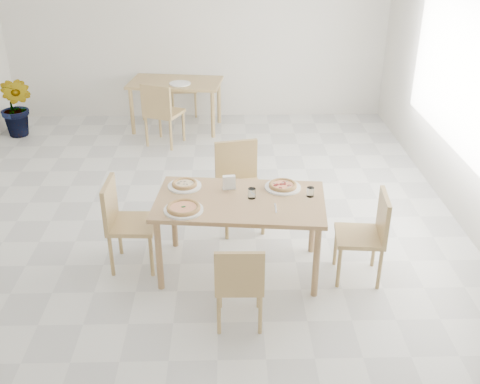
{
  "coord_description": "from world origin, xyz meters",
  "views": [
    {
      "loc": [
        0.47,
        -5.44,
        3.1
      ],
      "look_at": [
        0.58,
        -0.96,
        0.83
      ],
      "focal_mm": 42.0,
      "sensor_mm": 36.0,
      "label": 1
    }
  ],
  "objects_px": {
    "tumbler_a": "(310,192)",
    "chair_back_s": "(161,110)",
    "plate_mushroom": "(185,186)",
    "main_table": "(240,207)",
    "chair_back_n": "(184,83)",
    "pizza_pepperoni": "(283,185)",
    "plate_empty": "(180,84)",
    "pizza_mushroom": "(185,184)",
    "napkin_holder": "(229,183)",
    "tumbler_b": "(252,193)",
    "chair_west": "(123,218)",
    "pizza_margherita": "(183,207)",
    "plate_pepperoni": "(283,187)",
    "plate_margherita": "(184,210)",
    "second_table": "(176,87)",
    "potted_plant": "(17,107)",
    "chair_north": "(239,179)",
    "chair_east": "(369,231)",
    "chair_south": "(239,281)"
  },
  "relations": [
    {
      "from": "tumbler_a",
      "to": "chair_back_s",
      "type": "distance_m",
      "value": 3.54
    },
    {
      "from": "tumbler_a",
      "to": "plate_mushroom",
      "type": "bearing_deg",
      "value": 169.13
    },
    {
      "from": "main_table",
      "to": "chair_back_n",
      "type": "relative_size",
      "value": 1.85
    },
    {
      "from": "pizza_pepperoni",
      "to": "plate_empty",
      "type": "xyz_separation_m",
      "value": [
        -1.21,
        3.49,
        -0.02
      ]
    },
    {
      "from": "pizza_mushroom",
      "to": "napkin_holder",
      "type": "xyz_separation_m",
      "value": [
        0.42,
        -0.07,
        0.04
      ]
    },
    {
      "from": "tumbler_b",
      "to": "chair_back_s",
      "type": "relative_size",
      "value": 0.1
    },
    {
      "from": "chair_back_s",
      "to": "pizza_mushroom",
      "type": "bearing_deg",
      "value": 123.66
    },
    {
      "from": "chair_west",
      "to": "pizza_margherita",
      "type": "distance_m",
      "value": 0.72
    },
    {
      "from": "chair_back_n",
      "to": "plate_pepperoni",
      "type": "bearing_deg",
      "value": -76.25
    },
    {
      "from": "chair_west",
      "to": "tumbler_a",
      "type": "height_order",
      "value": "chair_west"
    },
    {
      "from": "plate_margherita",
      "to": "pizza_pepperoni",
      "type": "bearing_deg",
      "value": 24.87
    },
    {
      "from": "napkin_holder",
      "to": "second_table",
      "type": "distance_m",
      "value": 3.75
    },
    {
      "from": "pizza_mushroom",
      "to": "pizza_pepperoni",
      "type": "height_order",
      "value": "same"
    },
    {
      "from": "main_table",
      "to": "plate_empty",
      "type": "distance_m",
      "value": 3.8
    },
    {
      "from": "potted_plant",
      "to": "pizza_pepperoni",
      "type": "bearing_deg",
      "value": -42.77
    },
    {
      "from": "main_table",
      "to": "chair_north",
      "type": "height_order",
      "value": "chair_north"
    },
    {
      "from": "chair_west",
      "to": "napkin_holder",
      "type": "height_order",
      "value": "napkin_holder"
    },
    {
      "from": "plate_margherita",
      "to": "tumbler_a",
      "type": "distance_m",
      "value": 1.16
    },
    {
      "from": "main_table",
      "to": "tumbler_b",
      "type": "distance_m",
      "value": 0.17
    },
    {
      "from": "chair_east",
      "to": "plate_mushroom",
      "type": "xyz_separation_m",
      "value": [
        -1.68,
        0.42,
        0.26
      ]
    },
    {
      "from": "chair_north",
      "to": "chair_back_s",
      "type": "relative_size",
      "value": 0.99
    },
    {
      "from": "chair_north",
      "to": "chair_back_n",
      "type": "relative_size",
      "value": 1.07
    },
    {
      "from": "pizza_margherita",
      "to": "main_table",
      "type": "bearing_deg",
      "value": 21.83
    },
    {
      "from": "tumbler_a",
      "to": "second_table",
      "type": "relative_size",
      "value": 0.06
    },
    {
      "from": "chair_north",
      "to": "chair_back_n",
      "type": "bearing_deg",
      "value": 90.11
    },
    {
      "from": "plate_mushroom",
      "to": "chair_back_s",
      "type": "relative_size",
      "value": 0.34
    },
    {
      "from": "chair_west",
      "to": "chair_east",
      "type": "xyz_separation_m",
      "value": [
        2.25,
        -0.26,
        -0.02
      ]
    },
    {
      "from": "pizza_margherita",
      "to": "tumbler_a",
      "type": "bearing_deg",
      "value": 12.2
    },
    {
      "from": "second_table",
      "to": "potted_plant",
      "type": "bearing_deg",
      "value": -165.43
    },
    {
      "from": "chair_south",
      "to": "chair_back_s",
      "type": "height_order",
      "value": "chair_back_s"
    },
    {
      "from": "chair_north",
      "to": "chair_back_n",
      "type": "height_order",
      "value": "chair_north"
    },
    {
      "from": "chair_south",
      "to": "plate_empty",
      "type": "xyz_separation_m",
      "value": [
        -0.78,
        4.53,
        0.3
      ]
    },
    {
      "from": "chair_west",
      "to": "plate_mushroom",
      "type": "height_order",
      "value": "chair_west"
    },
    {
      "from": "chair_south",
      "to": "plate_pepperoni",
      "type": "xyz_separation_m",
      "value": [
        0.43,
        1.04,
        0.3
      ]
    },
    {
      "from": "chair_west",
      "to": "plate_empty",
      "type": "distance_m",
      "value": 3.62
    },
    {
      "from": "main_table",
      "to": "plate_margherita",
      "type": "relative_size",
      "value": 4.65
    },
    {
      "from": "plate_margherita",
      "to": "tumbler_a",
      "type": "bearing_deg",
      "value": 12.2
    },
    {
      "from": "pizza_margherita",
      "to": "potted_plant",
      "type": "distance_m",
      "value": 4.67
    },
    {
      "from": "chair_back_n",
      "to": "plate_margherita",
      "type": "bearing_deg",
      "value": -87.96
    },
    {
      "from": "pizza_pepperoni",
      "to": "second_table",
      "type": "height_order",
      "value": "pizza_pepperoni"
    },
    {
      "from": "pizza_margherita",
      "to": "tumbler_a",
      "type": "relative_size",
      "value": 3.49
    },
    {
      "from": "chair_west",
      "to": "plate_mushroom",
      "type": "distance_m",
      "value": 0.64
    },
    {
      "from": "plate_margherita",
      "to": "plate_empty",
      "type": "distance_m",
      "value": 3.92
    },
    {
      "from": "chair_north",
      "to": "pizza_margherita",
      "type": "bearing_deg",
      "value": -127.44
    },
    {
      "from": "plate_pepperoni",
      "to": "plate_margherita",
      "type": "bearing_deg",
      "value": -155.13
    },
    {
      "from": "tumbler_b",
      "to": "main_table",
      "type": "bearing_deg",
      "value": -166.41
    },
    {
      "from": "pizza_mushroom",
      "to": "chair_back_n",
      "type": "bearing_deg",
      "value": 93.96
    },
    {
      "from": "tumbler_a",
      "to": "napkin_holder",
      "type": "xyz_separation_m",
      "value": [
        -0.74,
        0.15,
        0.02
      ]
    },
    {
      "from": "pizza_mushroom",
      "to": "napkin_holder",
      "type": "height_order",
      "value": "napkin_holder"
    },
    {
      "from": "plate_margherita",
      "to": "tumbler_b",
      "type": "bearing_deg",
      "value": 20.42
    }
  ]
}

